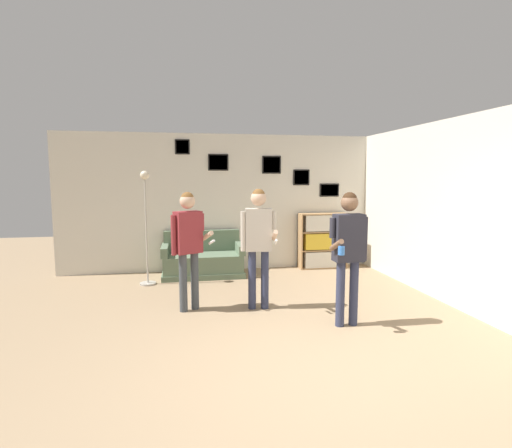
% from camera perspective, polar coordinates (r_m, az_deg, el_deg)
% --- Properties ---
extents(ground_plane, '(20.00, 20.00, 0.00)m').
position_cam_1_polar(ground_plane, '(4.01, 10.40, -21.01)').
color(ground_plane, '#937A5B').
extents(wall_back, '(7.38, 0.08, 2.70)m').
position_cam_1_polar(wall_back, '(8.05, -1.04, 3.14)').
color(wall_back, silver).
rests_on(wall_back, ground_plane).
extents(wall_right, '(0.06, 6.98, 2.70)m').
position_cam_1_polar(wall_right, '(6.80, 23.83, 1.84)').
color(wall_right, silver).
rests_on(wall_right, ground_plane).
extents(couch, '(1.52, 0.80, 0.83)m').
position_cam_1_polar(couch, '(7.68, -7.59, -5.20)').
color(couch, '#5B7056').
rests_on(couch, ground_plane).
extents(bookshelf, '(0.98, 0.30, 1.13)m').
position_cam_1_polar(bookshelf, '(8.30, 9.50, -2.37)').
color(bookshelf, '#A87F51').
rests_on(bookshelf, ground_plane).
extents(floor_lamp, '(0.28, 0.28, 1.97)m').
position_cam_1_polar(floor_lamp, '(7.09, -15.43, 0.17)').
color(floor_lamp, '#ADA89E').
rests_on(floor_lamp, ground_plane).
extents(person_player_foreground_left, '(0.59, 0.39, 1.66)m').
position_cam_1_polar(person_player_foreground_left, '(5.57, -9.66, -2.05)').
color(person_player_foreground_left, '#3D4247').
rests_on(person_player_foreground_left, ground_plane).
extents(person_player_foreground_center, '(0.50, 0.50, 1.70)m').
position_cam_1_polar(person_player_foreground_center, '(5.56, 0.36, -1.67)').
color(person_player_foreground_center, '#2D334C').
rests_on(person_player_foreground_center, ground_plane).
extents(person_watcher_holding_cup, '(0.50, 0.43, 1.68)m').
position_cam_1_polar(person_watcher_holding_cup, '(5.05, 13.07, -2.88)').
color(person_watcher_holding_cup, '#2D334C').
rests_on(person_watcher_holding_cup, ground_plane).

